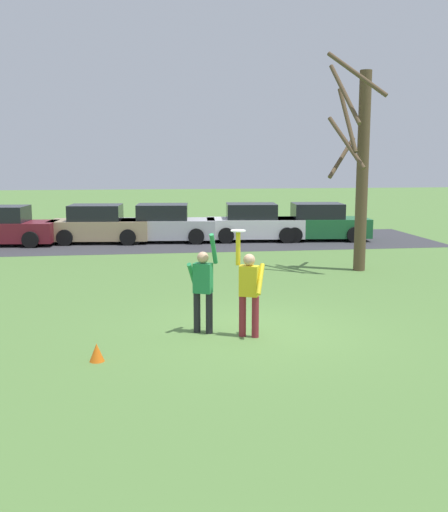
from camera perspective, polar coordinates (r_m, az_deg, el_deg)
The scene contains 12 objects.
ground_plane at distance 12.40m, azimuth 2.80°, elevation -7.03°, with size 120.00×120.00×0.00m, color #567F3D.
person_catcher at distance 11.73m, azimuth 2.39°, elevation -3.03°, with size 0.58×0.50×2.08m.
person_defender at distance 12.00m, azimuth -2.00°, elevation -2.75°, with size 0.64×0.59×2.04m.
frisbee_disc at distance 11.61m, azimuth 1.35°, elevation 2.41°, with size 0.29×0.29×0.02m, color white.
parked_car_maroon at distance 26.11m, azimuth -20.12°, elevation 2.57°, with size 4.26×2.35×1.59m.
parked_car_tan at distance 25.78m, azimuth -11.76°, elevation 2.86°, with size 4.26×2.35×1.59m.
parked_car_silver at distance 25.65m, azimuth -5.57°, elevation 2.97°, with size 4.26×2.35×1.59m.
parked_car_white at distance 25.94m, azimuth 2.83°, elevation 3.08°, with size 4.26×2.35×1.59m.
parked_car_green at distance 26.42m, azimuth 9.03°, elevation 3.08°, with size 4.26×2.35×1.59m.
parking_strip at distance 25.67m, azimuth -4.93°, elevation 1.36°, with size 22.37×6.40×0.01m, color #38383D.
bare_tree_tall at distance 19.10m, azimuth 12.72°, elevation 8.58°, with size 1.53×2.41×6.57m.
field_cone_orange at distance 10.74m, azimuth -11.94°, elevation -8.91°, with size 0.26×0.26×0.32m, color orange.
Camera 1 is at (-2.27, -11.70, 3.44)m, focal length 42.29 mm.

